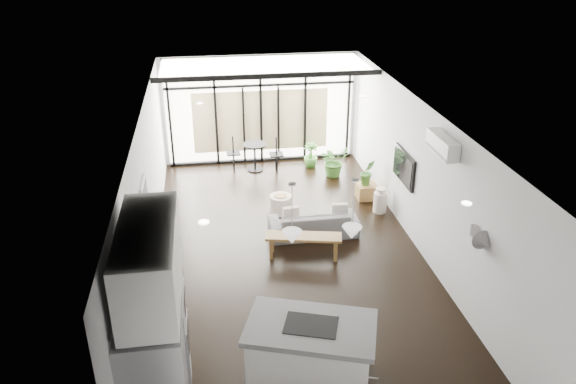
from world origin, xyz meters
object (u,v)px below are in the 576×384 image
object	(u,v)px
console_bench	(303,246)
pouf	(281,204)
sofa	(313,219)
tv	(404,167)
milk_can	(380,200)
island	(310,353)

from	to	relation	value
console_bench	pouf	distance (m)	1.88
sofa	tv	bearing A→B (deg)	-175.77
sofa	milk_can	world-z (taller)	sofa
console_bench	milk_can	bearing A→B (deg)	50.34
pouf	milk_can	size ratio (longest dim) A/B	0.85
sofa	tv	xyz separation A→B (m)	(1.86, 0.15, 0.95)
sofa	tv	size ratio (longest dim) A/B	1.61
island	pouf	distance (m)	5.04
milk_can	island	bearing A→B (deg)	-117.42
pouf	milk_can	xyz separation A→B (m)	(2.14, -0.31, 0.09)
sofa	milk_can	bearing A→B (deg)	-155.72
island	console_bench	xyz separation A→B (m)	(0.47, 3.15, -0.24)
console_bench	pouf	bearing A→B (deg)	107.20
console_bench	pouf	xyz separation A→B (m)	(-0.17, 1.87, -0.03)
island	tv	xyz separation A→B (m)	(2.68, 4.11, 0.83)
sofa	pouf	bearing A→B (deg)	-64.65
console_bench	milk_can	xyz separation A→B (m)	(1.97, 1.56, 0.06)
island	sofa	world-z (taller)	island
island	sofa	size ratio (longest dim) A/B	0.96
pouf	tv	distance (m)	2.77
pouf	milk_can	world-z (taller)	milk_can
tv	milk_can	bearing A→B (deg)	111.38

